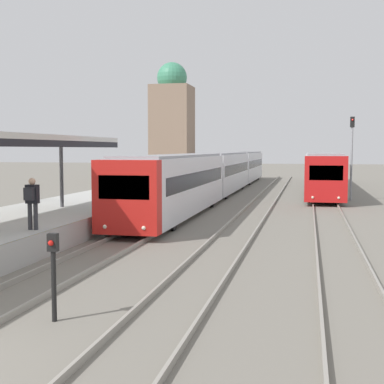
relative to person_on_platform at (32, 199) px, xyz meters
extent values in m
cube|color=black|center=(-0.19, -0.55, 1.79)|extent=(0.08, 17.66, 0.24)
cylinder|color=#47474C|center=(-2.15, 6.51, 0.46)|extent=(0.16, 0.16, 2.89)
cylinder|color=#2D2D33|center=(-0.10, 0.04, -0.56)|extent=(0.14, 0.14, 0.85)
cylinder|color=#2D2D33|center=(0.10, 0.04, -0.56)|extent=(0.14, 0.14, 0.85)
cube|color=black|center=(0.00, 0.04, 0.16)|extent=(0.40, 0.22, 0.60)
sphere|color=tan|center=(0.00, 0.04, 0.57)|extent=(0.22, 0.22, 0.22)
cube|color=#232328|center=(0.00, -0.16, 0.18)|extent=(0.30, 0.18, 0.40)
cube|color=red|center=(2.00, 3.38, -0.19)|extent=(2.51, 0.70, 2.77)
cube|color=black|center=(2.00, 3.05, 0.20)|extent=(1.96, 0.04, 0.89)
sphere|color=#EFEACC|center=(1.25, 3.04, -1.28)|extent=(0.16, 0.16, 0.16)
sphere|color=#EFEACC|center=(2.75, 3.04, -1.28)|extent=(0.16, 0.16, 0.16)
cube|color=silver|center=(2.00, 10.90, -0.19)|extent=(2.51, 14.35, 2.77)
cube|color=gray|center=(2.00, 10.90, 1.25)|extent=(2.21, 14.06, 0.12)
cube|color=black|center=(2.00, 10.90, 0.11)|extent=(2.53, 13.20, 0.72)
cylinder|color=black|center=(0.93, 6.24, -1.50)|extent=(0.12, 0.70, 0.70)
cylinder|color=black|center=(3.07, 6.24, -1.50)|extent=(0.12, 0.70, 0.70)
cylinder|color=black|center=(0.93, 15.57, -1.50)|extent=(0.12, 0.70, 0.70)
cylinder|color=black|center=(3.07, 15.57, -1.50)|extent=(0.12, 0.70, 0.70)
cube|color=silver|center=(2.00, 25.60, -0.19)|extent=(2.51, 14.35, 2.77)
cube|color=gray|center=(2.00, 25.60, 1.25)|extent=(2.21, 14.06, 0.12)
cube|color=black|center=(2.00, 25.60, 0.11)|extent=(2.53, 13.20, 0.72)
cylinder|color=black|center=(0.93, 20.94, -1.50)|extent=(0.12, 0.70, 0.70)
cylinder|color=black|center=(3.07, 20.94, -1.50)|extent=(0.12, 0.70, 0.70)
cylinder|color=black|center=(0.93, 30.27, -1.50)|extent=(0.12, 0.70, 0.70)
cylinder|color=black|center=(3.07, 30.27, -1.50)|extent=(0.12, 0.70, 0.70)
cube|color=silver|center=(2.00, 40.30, -0.19)|extent=(2.51, 14.35, 2.77)
cube|color=gray|center=(2.00, 40.30, 1.25)|extent=(2.21, 14.06, 0.12)
cube|color=black|center=(2.00, 40.30, 0.11)|extent=(2.53, 13.20, 0.72)
cylinder|color=black|center=(0.93, 35.64, -1.50)|extent=(0.12, 0.70, 0.70)
cylinder|color=black|center=(3.07, 35.64, -1.50)|extent=(0.12, 0.70, 0.70)
cylinder|color=black|center=(0.93, 44.96, -1.50)|extent=(0.12, 0.70, 0.70)
cylinder|color=black|center=(3.07, 44.96, -1.50)|extent=(0.12, 0.70, 0.70)
cube|color=red|center=(9.61, 17.38, -0.20)|extent=(2.50, 0.70, 2.76)
cube|color=black|center=(9.61, 17.05, 0.19)|extent=(1.95, 0.04, 0.88)
sphere|color=#EFEACC|center=(8.86, 17.04, -1.28)|extent=(0.16, 0.16, 0.16)
sphere|color=#EFEACC|center=(10.36, 17.04, -1.28)|extent=(0.16, 0.16, 0.16)
cube|color=#B7B7BC|center=(9.61, 24.52, -0.20)|extent=(2.50, 13.59, 2.76)
cube|color=gray|center=(9.61, 24.52, 1.24)|extent=(2.20, 13.31, 0.12)
cube|color=black|center=(9.61, 24.52, 0.11)|extent=(2.52, 12.50, 0.72)
cylinder|color=black|center=(8.55, 20.10, -1.50)|extent=(0.12, 0.70, 0.70)
cylinder|color=black|center=(10.67, 20.10, -1.50)|extent=(0.12, 0.70, 0.70)
cylinder|color=black|center=(8.55, 28.93, -1.50)|extent=(0.12, 0.70, 0.70)
cylinder|color=black|center=(10.67, 28.93, -1.50)|extent=(0.12, 0.70, 0.70)
cube|color=#B7B7BC|center=(9.61, 38.45, -0.20)|extent=(2.50, 13.59, 2.76)
cube|color=gray|center=(9.61, 38.45, 1.24)|extent=(2.20, 13.31, 0.12)
cube|color=black|center=(9.61, 38.45, 0.11)|extent=(2.52, 12.50, 0.72)
cylinder|color=black|center=(8.55, 34.04, -1.50)|extent=(0.12, 0.70, 0.70)
cylinder|color=black|center=(10.67, 34.04, -1.50)|extent=(0.12, 0.70, 0.70)
cylinder|color=black|center=(8.55, 42.87, -1.50)|extent=(0.12, 0.70, 0.70)
cylinder|color=black|center=(10.67, 42.87, -1.50)|extent=(0.12, 0.70, 0.70)
cylinder|color=black|center=(3.67, -5.81, -1.14)|extent=(0.10, 0.10, 1.42)
cube|color=black|center=(3.67, -5.81, -0.25)|extent=(0.20, 0.14, 0.36)
sphere|color=red|center=(3.67, -5.90, -0.25)|extent=(0.11, 0.11, 0.11)
cylinder|color=gray|center=(11.38, 21.72, 0.94)|extent=(0.14, 0.14, 5.58)
cube|color=black|center=(11.38, 21.72, 3.38)|extent=(0.28, 0.20, 0.70)
sphere|color=red|center=(11.38, 21.60, 3.52)|extent=(0.14, 0.14, 0.14)
cube|color=#89705B|center=(-5.64, 39.82, 3.20)|extent=(4.11, 4.11, 10.10)
sphere|color=#3D8966|center=(-5.64, 39.82, 9.12)|extent=(3.16, 3.16, 3.16)
camera|label=1|loc=(8.59, -15.43, 1.59)|focal=50.00mm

